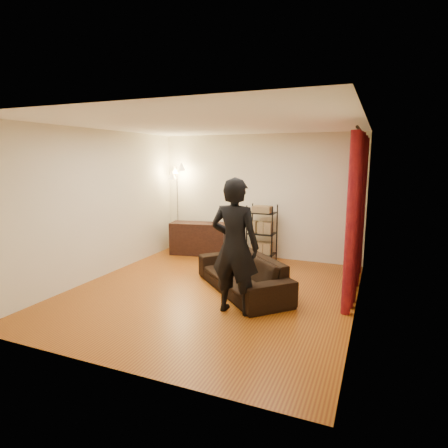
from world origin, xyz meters
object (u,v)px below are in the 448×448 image
at_px(storage_boxes, 236,242).
at_px(media_cabinet, 199,239).
at_px(floor_lamp, 178,209).
at_px(wire_shelf, 262,233).
at_px(person, 235,246).
at_px(sofa, 242,273).

bearing_deg(storage_boxes, media_cabinet, -168.47).
bearing_deg(floor_lamp, wire_shelf, -2.81).
distance_m(storage_boxes, wire_shelf, 0.73).
xyz_separation_m(person, media_cabinet, (-1.95, 2.75, -0.60)).
bearing_deg(media_cabinet, wire_shelf, -11.21).
distance_m(storage_boxes, floor_lamp, 1.61).
relative_size(media_cabinet, storage_boxes, 1.97).
height_order(storage_boxes, floor_lamp, floor_lamp).
bearing_deg(media_cabinet, floor_lamp, 160.25).
height_order(person, floor_lamp, floor_lamp).
distance_m(sofa, media_cabinet, 2.58).
bearing_deg(floor_lamp, person, -48.23).
xyz_separation_m(media_cabinet, floor_lamp, (-0.59, 0.09, 0.64)).
xyz_separation_m(media_cabinet, wire_shelf, (1.51, -0.01, 0.24)).
relative_size(storage_boxes, floor_lamp, 0.32).
bearing_deg(wire_shelf, sofa, -103.73).
relative_size(media_cabinet, wire_shelf, 1.03).
bearing_deg(media_cabinet, storage_boxes, 0.73).
bearing_deg(sofa, floor_lamp, -176.08).
distance_m(wire_shelf, floor_lamp, 2.14).
bearing_deg(storage_boxes, floor_lamp, -176.67).
bearing_deg(media_cabinet, sofa, -57.93).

